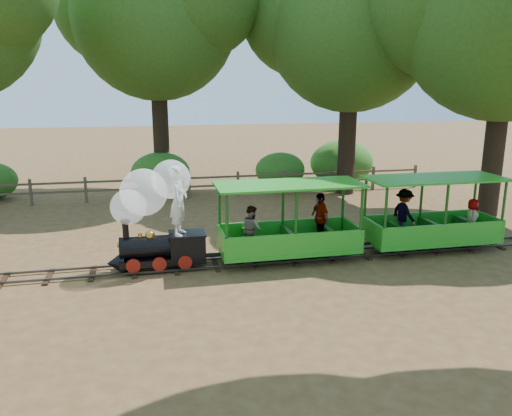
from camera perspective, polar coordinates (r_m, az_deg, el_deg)
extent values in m
plane|color=brown|center=(12.96, -0.21, -6.26)|extent=(90.00, 90.00, 0.00)
cube|color=#3F3D3A|center=(12.66, 0.07, -6.40)|extent=(22.00, 0.05, 0.05)
cube|color=#3F3D3A|center=(13.21, -0.48, -5.52)|extent=(22.00, 0.05, 0.05)
cube|color=#382314|center=(12.95, -0.21, -6.16)|extent=(0.12, 1.00, 0.05)
cube|color=#382314|center=(12.95, -22.61, -7.28)|extent=(0.12, 1.00, 0.05)
cube|color=#382314|center=(14.75, 19.22, -4.42)|extent=(0.12, 1.00, 0.05)
cube|color=black|center=(12.62, -10.58, -5.76)|extent=(2.08, 0.66, 0.17)
cylinder|color=black|center=(12.51, -12.17, -4.33)|extent=(1.32, 0.53, 0.53)
cylinder|color=black|center=(12.39, -14.69, -2.37)|extent=(0.15, 0.15, 0.42)
sphere|color=gold|center=(12.42, -12.02, -3.08)|extent=(0.25, 0.25, 0.25)
cylinder|color=gold|center=(12.42, -13.12, -3.05)|extent=(0.09, 0.09, 0.09)
cube|color=black|center=(12.54, -7.84, -4.13)|extent=(0.85, 0.66, 0.52)
cube|color=black|center=(12.45, -7.89, -2.91)|extent=(0.90, 0.72, 0.04)
cone|color=black|center=(12.66, -15.74, -6.09)|extent=(0.43, 0.60, 0.60)
cylinder|color=gold|center=(12.51, -15.36, -4.07)|extent=(0.09, 0.13, 0.13)
cylinder|color=maroon|center=(12.31, -13.85, -6.45)|extent=(0.34, 0.06, 0.34)
cylinder|color=maroon|center=(12.95, -13.78, -5.42)|extent=(0.34, 0.06, 0.34)
cylinder|color=maroon|center=(12.30, -10.98, -6.31)|extent=(0.34, 0.06, 0.34)
cylinder|color=maroon|center=(12.94, -11.05, -5.29)|extent=(0.34, 0.06, 0.34)
cylinder|color=maroon|center=(12.32, -8.11, -6.16)|extent=(0.34, 0.06, 0.34)
cylinder|color=maroon|center=(12.96, -8.33, -5.14)|extent=(0.34, 0.06, 0.34)
sphere|color=white|center=(12.30, -14.39, 0.12)|extent=(0.85, 0.85, 0.85)
sphere|color=white|center=(12.26, -12.71, 1.77)|extent=(1.13, 1.13, 1.13)
sphere|color=white|center=(12.26, -9.69, 3.27)|extent=(0.95, 0.95, 0.95)
imported|color=white|center=(12.12, -8.84, 0.83)|extent=(0.57, 0.71, 1.70)
cube|color=green|center=(13.05, 3.74, -4.59)|extent=(3.59, 1.37, 0.11)
cube|color=#145012|center=(13.10, 3.73, -5.12)|extent=(3.23, 0.53, 0.15)
cube|color=green|center=(12.37, 4.57, -4.12)|extent=(3.59, 0.06, 0.53)
cube|color=green|center=(13.55, 3.02, -2.48)|extent=(3.59, 0.06, 0.53)
cube|color=green|center=(12.62, 3.86, 2.69)|extent=(3.74, 1.53, 0.05)
cylinder|color=#145012|center=(11.87, -3.35, -2.22)|extent=(0.07, 0.07, 1.69)
cylinder|color=#145012|center=(13.06, -4.19, -0.73)|extent=(0.07, 0.07, 1.69)
cylinder|color=#145012|center=(12.82, 11.93, -1.28)|extent=(0.07, 0.07, 1.69)
cylinder|color=#145012|center=(13.92, 9.88, 0.03)|extent=(0.07, 0.07, 1.69)
cube|color=#145012|center=(12.73, -0.92, -3.80)|extent=(0.13, 1.16, 0.42)
cube|color=#145012|center=(12.97, 3.75, -3.49)|extent=(0.13, 1.16, 0.42)
cube|color=#145012|center=(13.30, 8.23, -3.17)|extent=(0.13, 1.16, 0.42)
cylinder|color=black|center=(12.50, -0.92, -5.83)|extent=(0.30, 0.06, 0.30)
cylinder|color=black|center=(13.16, -1.53, -4.79)|extent=(0.30, 0.06, 0.30)
cylinder|color=black|center=(13.11, 9.01, -5.05)|extent=(0.30, 0.06, 0.30)
cylinder|color=black|center=(13.75, 7.95, -4.11)|extent=(0.30, 0.06, 0.30)
imported|color=gray|center=(12.47, -0.52, -2.37)|extent=(0.64, 0.70, 1.18)
imported|color=gray|center=(13.25, 7.30, -1.12)|extent=(0.48, 0.84, 1.34)
cube|color=green|center=(14.66, 19.29, -3.28)|extent=(3.59, 1.37, 0.11)
cube|color=#145012|center=(14.69, 19.25, -3.75)|extent=(3.23, 0.53, 0.15)
cube|color=green|center=(14.05, 20.73, -2.79)|extent=(3.59, 0.06, 0.53)
cube|color=green|center=(15.10, 18.14, -1.44)|extent=(3.59, 0.06, 0.53)
cube|color=green|center=(14.27, 19.83, 3.21)|extent=(3.74, 1.53, 0.05)
cylinder|color=#145012|center=(13.09, 14.57, -1.11)|extent=(0.07, 0.07, 1.69)
cylinder|color=#145012|center=(14.18, 12.35, 0.16)|extent=(0.07, 0.07, 1.69)
cylinder|color=#145012|center=(14.92, 26.40, -0.31)|extent=(0.07, 0.07, 1.69)
cylinder|color=#145012|center=(15.88, 23.66, 0.77)|extent=(0.07, 0.07, 1.69)
cube|color=#145012|center=(14.06, 15.62, -2.60)|extent=(0.13, 1.16, 0.42)
cube|color=#145012|center=(14.59, 19.37, -2.29)|extent=(0.13, 1.16, 0.42)
cube|color=#145012|center=(15.17, 22.85, -2.00)|extent=(0.13, 1.16, 0.42)
cylinder|color=black|center=(13.83, 15.94, -4.41)|extent=(0.30, 0.06, 0.30)
cylinder|color=black|center=(14.43, 14.62, -3.55)|extent=(0.30, 0.06, 0.30)
cylinder|color=black|center=(15.02, 23.72, -3.62)|extent=(0.30, 0.06, 0.30)
cylinder|color=black|center=(15.58, 22.21, -2.86)|extent=(0.30, 0.06, 0.30)
imported|color=gray|center=(14.27, 16.56, -0.54)|extent=(0.64, 0.93, 1.33)
imported|color=gray|center=(14.85, 23.45, -1.07)|extent=(0.55, 0.63, 1.08)
cylinder|color=#2D2116|center=(21.55, -10.75, 6.96)|extent=(0.66, 0.66, 3.88)
cylinder|color=#2D2116|center=(21.41, -11.13, 15.08)|extent=(0.50, 0.50, 2.22)
sphere|color=#295019|center=(21.56, -11.41, 20.65)|extent=(6.58, 6.58, 6.58)
sphere|color=#295019|center=(22.81, -15.55, 21.72)|extent=(5.27, 5.27, 5.27)
cylinder|color=#2D2116|center=(21.15, 10.31, 6.50)|extent=(0.72, 0.72, 3.63)
cylinder|color=#2D2116|center=(20.98, 10.66, 14.24)|extent=(0.54, 0.54, 2.07)
sphere|color=#295019|center=(21.10, 10.92, 19.79)|extent=(6.72, 6.72, 6.72)
sphere|color=#295019|center=(21.01, 16.74, 21.82)|extent=(5.04, 5.04, 5.04)
sphere|color=#295019|center=(21.77, 5.78, 21.56)|extent=(5.38, 5.38, 5.38)
cylinder|color=#2D2116|center=(19.01, 25.39, 4.53)|extent=(0.68, 0.68, 3.61)
cylinder|color=#2D2116|center=(18.82, 26.31, 13.05)|extent=(0.51, 0.51, 2.06)
sphere|color=#295019|center=(18.95, 27.02, 19.30)|extent=(6.95, 6.95, 6.95)
cube|color=brown|center=(20.79, -24.35, 1.67)|extent=(0.10, 0.10, 1.00)
cube|color=brown|center=(20.45, -18.88, 1.98)|extent=(0.10, 0.10, 1.00)
cube|color=brown|center=(20.30, -13.27, 2.28)|extent=(0.10, 0.10, 1.00)
cube|color=brown|center=(20.35, -7.63, 2.56)|extent=(0.10, 0.10, 1.00)
cube|color=brown|center=(20.59, -2.07, 2.81)|extent=(0.10, 0.10, 1.00)
cube|color=brown|center=(21.02, 3.31, 3.03)|extent=(0.10, 0.10, 1.00)
cube|color=brown|center=(21.63, 8.43, 3.21)|extent=(0.10, 0.10, 1.00)
cube|color=brown|center=(22.40, 13.24, 3.36)|extent=(0.10, 0.10, 1.00)
cube|color=brown|center=(23.32, 17.71, 3.48)|extent=(0.10, 0.10, 1.00)
cube|color=brown|center=(20.39, -4.85, 3.52)|extent=(18.00, 0.06, 0.08)
cube|color=brown|center=(20.46, -4.83, 2.56)|extent=(18.00, 0.06, 0.08)
ellipsoid|color=#2D6B1E|center=(21.51, -10.85, 4.02)|extent=(2.47, 1.90, 1.71)
ellipsoid|color=#2D6B1E|center=(22.24, 2.78, 4.37)|extent=(2.25, 1.73, 1.55)
ellipsoid|color=#2D6B1E|center=(23.11, 9.78, 5.14)|extent=(2.93, 2.25, 2.03)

